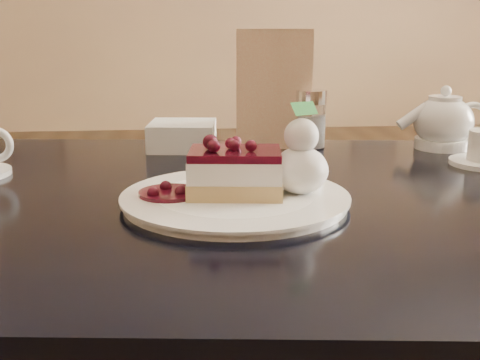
{
  "coord_description": "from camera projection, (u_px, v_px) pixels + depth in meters",
  "views": [
    {
      "loc": [
        -0.08,
        -0.83,
        0.98
      ],
      "look_at": [
        -0.02,
        -0.15,
        0.81
      ],
      "focal_mm": 45.0,
      "sensor_mm": 36.0,
      "label": 1
    }
  ],
  "objects": [
    {
      "name": "berry_sauce",
      "position": [
        169.0,
        193.0,
        0.78
      ],
      "size": [
        0.08,
        0.08,
        0.01
      ],
      "primitive_type": "cylinder",
      "color": "black",
      "rests_on": "dessert_plate"
    },
    {
      "name": "main_table",
      "position": [
        236.0,
        246.0,
        0.86
      ],
      "size": [
        1.29,
        0.93,
        0.76
      ],
      "rotation": [
        0.0,
        0.0,
        -0.11
      ],
      "color": "black",
      "rests_on": "ground"
    },
    {
      "name": "tea_set",
      "position": [
        451.0,
        128.0,
        1.11
      ],
      "size": [
        0.18,
        0.26,
        0.11
      ],
      "color": "white",
      "rests_on": "main_table"
    },
    {
      "name": "cheesecake_slice",
      "position": [
        235.0,
        173.0,
        0.78
      ],
      "size": [
        0.13,
        0.1,
        0.06
      ],
      "rotation": [
        0.0,
        0.0,
        -0.11
      ],
      "color": "#E2B46B",
      "rests_on": "dessert_plate"
    },
    {
      "name": "whipped_cream",
      "position": [
        301.0,
        170.0,
        0.79
      ],
      "size": [
        0.07,
        0.07,
        0.06
      ],
      "color": "white",
      "rests_on": "dessert_plate"
    },
    {
      "name": "menu_card",
      "position": [
        274.0,
        89.0,
        1.13
      ],
      "size": [
        0.14,
        0.05,
        0.22
      ],
      "primitive_type": "cube",
      "rotation": [
        0.0,
        0.0,
        -0.11
      ],
      "color": "#F9F0C7",
      "rests_on": "main_table"
    },
    {
      "name": "dessert_plate",
      "position": [
        235.0,
        199.0,
        0.79
      ],
      "size": [
        0.29,
        0.29,
        0.01
      ],
      "primitive_type": "cylinder",
      "color": "white",
      "rests_on": "main_table"
    },
    {
      "name": "sugar_shaker",
      "position": [
        310.0,
        119.0,
        1.13
      ],
      "size": [
        0.06,
        0.06,
        0.11
      ],
      "color": "white",
      "rests_on": "main_table"
    },
    {
      "name": "napkin_stack",
      "position": [
        182.0,
        135.0,
        1.14
      ],
      "size": [
        0.13,
        0.13,
        0.05
      ],
      "primitive_type": "cube",
      "rotation": [
        0.0,
        0.0,
        -0.11
      ],
      "color": "white",
      "rests_on": "main_table"
    }
  ]
}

